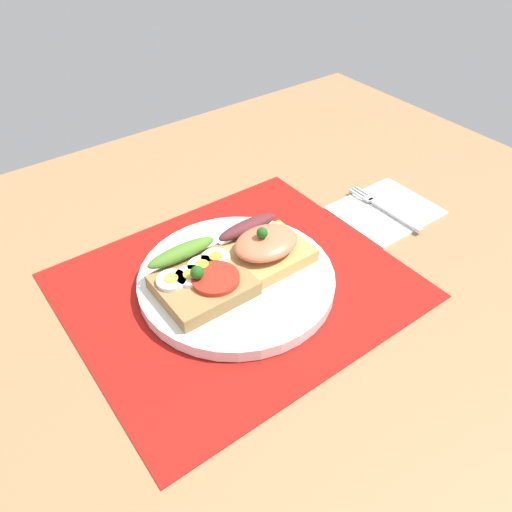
% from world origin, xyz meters
% --- Properties ---
extents(ground_plane, '(1.20, 0.90, 0.03)m').
position_xyz_m(ground_plane, '(0.00, 0.00, -0.02)').
color(ground_plane, '#977149').
extents(placemat, '(0.40, 0.34, 0.00)m').
position_xyz_m(placemat, '(0.00, 0.00, 0.00)').
color(placemat, '#A31611').
rests_on(placemat, ground_plane).
extents(plate, '(0.24, 0.24, 0.02)m').
position_xyz_m(plate, '(0.00, 0.00, 0.01)').
color(plate, white).
rests_on(plate, placemat).
extents(sandwich_egg_tomato, '(0.10, 0.11, 0.04)m').
position_xyz_m(sandwich_egg_tomato, '(-0.05, 0.01, 0.03)').
color(sandwich_egg_tomato, olive).
rests_on(sandwich_egg_tomato, plate).
extents(sandwich_salmon, '(0.10, 0.10, 0.05)m').
position_xyz_m(sandwich_salmon, '(0.05, 0.00, 0.04)').
color(sandwich_salmon, tan).
rests_on(sandwich_salmon, plate).
extents(napkin, '(0.14, 0.12, 0.01)m').
position_xyz_m(napkin, '(0.27, -0.00, 0.00)').
color(napkin, white).
rests_on(napkin, ground_plane).
extents(fork, '(0.02, 0.13, 0.00)m').
position_xyz_m(fork, '(0.27, 0.00, 0.01)').
color(fork, '#B7B7BC').
rests_on(fork, napkin).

